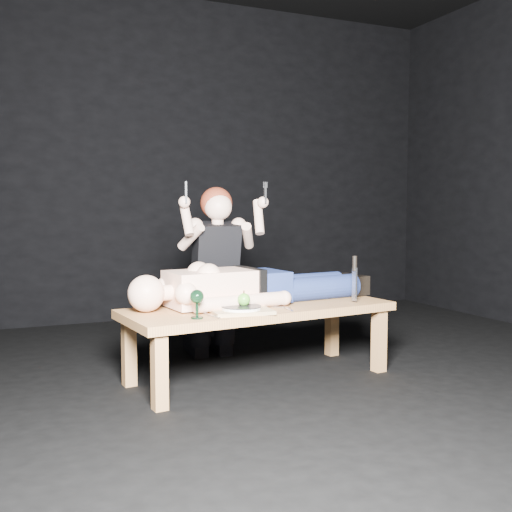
% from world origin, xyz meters
% --- Properties ---
extents(ground, '(5.00, 5.00, 0.00)m').
position_xyz_m(ground, '(0.00, 0.00, 0.00)').
color(ground, black).
rests_on(ground, ground).
extents(back_wall, '(5.00, 0.00, 5.00)m').
position_xyz_m(back_wall, '(0.00, 2.50, 1.50)').
color(back_wall, black).
rests_on(back_wall, ground).
extents(table, '(1.71, 0.80, 0.45)m').
position_xyz_m(table, '(-0.31, 0.25, 0.23)').
color(table, '#AE7A3F').
rests_on(table, ground).
extents(lying_man, '(1.73, 0.70, 0.27)m').
position_xyz_m(lying_man, '(-0.28, 0.37, 0.58)').
color(lying_man, beige).
rests_on(lying_man, table).
extents(kneeling_woman, '(0.69, 0.76, 1.22)m').
position_xyz_m(kneeling_woman, '(-0.40, 0.85, 0.61)').
color(kneeling_woman, black).
rests_on(kneeling_woman, ground).
extents(serving_tray, '(0.36, 0.28, 0.02)m').
position_xyz_m(serving_tray, '(-0.51, 0.06, 0.46)').
color(serving_tray, tan).
rests_on(serving_tray, table).
extents(plate, '(0.25, 0.25, 0.02)m').
position_xyz_m(plate, '(-0.51, 0.06, 0.48)').
color(plate, white).
rests_on(plate, serving_tray).
extents(apple, '(0.07, 0.07, 0.07)m').
position_xyz_m(apple, '(-0.49, 0.07, 0.52)').
color(apple, '#329222').
rests_on(apple, plate).
extents(goblet, '(0.08, 0.08, 0.16)m').
position_xyz_m(goblet, '(-0.80, -0.01, 0.53)').
color(goblet, black).
rests_on(goblet, table).
extents(fork_flat, '(0.05, 0.17, 0.01)m').
position_xyz_m(fork_flat, '(-0.70, 0.03, 0.45)').
color(fork_flat, '#B2B2B7').
rests_on(fork_flat, table).
extents(knife_flat, '(0.04, 0.18, 0.01)m').
position_xyz_m(knife_flat, '(-0.22, 0.06, 0.45)').
color(knife_flat, '#B2B2B7').
rests_on(knife_flat, table).
extents(spoon_flat, '(0.14, 0.13, 0.01)m').
position_xyz_m(spoon_flat, '(-0.25, 0.14, 0.45)').
color(spoon_flat, '#B2B2B7').
rests_on(spoon_flat, table).
extents(carving_knife, '(0.04, 0.05, 0.29)m').
position_xyz_m(carving_knife, '(0.28, 0.12, 0.60)').
color(carving_knife, '#B2B2B7').
rests_on(carving_knife, table).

